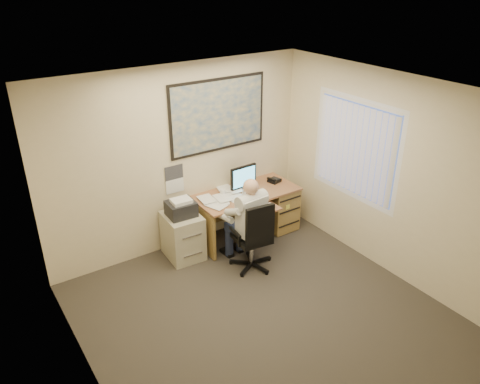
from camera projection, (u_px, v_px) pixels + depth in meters
room_shell at (278, 226)px, 4.93m from camera, size 4.00×4.50×2.70m
desk at (263, 204)px, 7.36m from camera, size 1.60×0.97×1.11m
world_map at (218, 115)px, 6.68m from camera, size 1.56×0.03×1.06m
wall_calendar at (174, 179)px, 6.67m from camera, size 0.28×0.01×0.42m
window_blinds at (355, 149)px, 6.43m from camera, size 0.06×1.40×1.30m
filing_cabinet at (183, 232)px, 6.68m from camera, size 0.51×0.60×0.93m
office_chair at (254, 249)px, 6.46m from camera, size 0.69×0.69×1.05m
person at (251, 224)px, 6.35m from camera, size 0.61×0.83×1.33m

